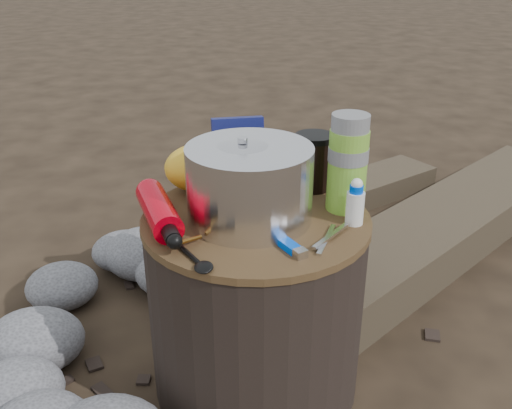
{
  "coord_description": "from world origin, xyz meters",
  "views": [
    {
      "loc": [
        -0.07,
        -1.1,
        1.0
      ],
      "look_at": [
        0.0,
        0.0,
        0.48
      ],
      "focal_mm": 40.11,
      "sensor_mm": 36.0,
      "label": 1
    }
  ],
  "objects": [
    {
      "name": "stump",
      "position": [
        0.0,
        0.0,
        0.23
      ],
      "size": [
        0.49,
        0.49,
        0.45
      ],
      "primitive_type": "cylinder",
      "color": "black",
      "rests_on": "ground"
    },
    {
      "name": "ground",
      "position": [
        0.0,
        0.0,
        0.0
      ],
      "size": [
        60.0,
        60.0,
        0.0
      ],
      "primitive_type": "plane",
      "color": "#2F2419",
      "rests_on": "ground"
    },
    {
      "name": "thermos",
      "position": [
        0.2,
        0.03,
        0.56
      ],
      "size": [
        0.08,
        0.08,
        0.21
      ],
      "primitive_type": "cylinder",
      "color": "#7AB835",
      "rests_on": "stump"
    },
    {
      "name": "lighter",
      "position": [
        0.05,
        -0.14,
        0.46
      ],
      "size": [
        0.06,
        0.09,
        0.02
      ],
      "primitive_type": "cube",
      "rotation": [
        0.0,
        0.0,
        0.49
      ],
      "color": "#0049E4",
      "rests_on": "stump"
    },
    {
      "name": "travel_mug",
      "position": [
        0.14,
        0.15,
        0.52
      ],
      "size": [
        0.09,
        0.09,
        0.13
      ],
      "primitive_type": "cylinder",
      "color": "black",
      "rests_on": "stump"
    },
    {
      "name": "foil_windscreen",
      "position": [
        -0.01,
        -0.01,
        0.53
      ],
      "size": [
        0.26,
        0.26,
        0.16
      ],
      "primitive_type": "cylinder",
      "color": "silver",
      "rests_on": "stump"
    },
    {
      "name": "camping_pot",
      "position": [
        -0.03,
        0.01,
        0.53
      ],
      "size": [
        0.17,
        0.17,
        0.17
      ],
      "primitive_type": "cylinder",
      "color": "silver",
      "rests_on": "stump"
    },
    {
      "name": "stuff_sack",
      "position": [
        -0.12,
        0.15,
        0.51
      ],
      "size": [
        0.16,
        0.13,
        0.11
      ],
      "primitive_type": "ellipsoid",
      "color": "yellow",
      "rests_on": "stump"
    },
    {
      "name": "pot_grabber",
      "position": [
        0.13,
        -0.12,
        0.46
      ],
      "size": [
        0.1,
        0.13,
        0.01
      ],
      "primitive_type": null,
      "rotation": [
        0.0,
        0.0,
        -0.56
      ],
      "color": "silver",
      "rests_on": "stump"
    },
    {
      "name": "spork",
      "position": [
        -0.14,
        -0.15,
        0.46
      ],
      "size": [
        0.09,
        0.13,
        0.01
      ],
      "primitive_type": null,
      "rotation": [
        0.0,
        0.0,
        0.52
      ],
      "color": "black",
      "rests_on": "stump"
    },
    {
      "name": "food_pouch",
      "position": [
        -0.03,
        0.21,
        0.53
      ],
      "size": [
        0.13,
        0.04,
        0.16
      ],
      "primitive_type": "cube",
      "rotation": [
        0.0,
        0.0,
        0.11
      ],
      "color": "#111656",
      "rests_on": "stump"
    },
    {
      "name": "squeeze_bottle",
      "position": [
        0.2,
        -0.04,
        0.5
      ],
      "size": [
        0.04,
        0.04,
        0.09
      ],
      "primitive_type": "cylinder",
      "color": "white",
      "rests_on": "stump"
    },
    {
      "name": "log_small",
      "position": [
        0.33,
        0.93,
        0.05
      ],
      "size": [
        1.04,
        0.76,
        0.09
      ],
      "primitive_type": "cube",
      "rotation": [
        0.0,
        0.0,
        -1.01
      ],
      "color": "#3F3527",
      "rests_on": "ground"
    },
    {
      "name": "fuel_bottle",
      "position": [
        -0.2,
        -0.02,
        0.48
      ],
      "size": [
        0.14,
        0.26,
        0.06
      ],
      "primitive_type": null,
      "rotation": [
        0.0,
        0.0,
        0.3
      ],
      "color": "red",
      "rests_on": "stump"
    },
    {
      "name": "log_main",
      "position": [
        0.65,
        0.59,
        0.07
      ],
      "size": [
        1.49,
        1.35,
        0.14
      ],
      "primitive_type": "cube",
      "rotation": [
        0.0,
        0.0,
        -0.86
      ],
      "color": "#3F3527",
      "rests_on": "ground"
    },
    {
      "name": "rock_ring",
      "position": [
        -0.37,
        0.14,
        0.1
      ],
      "size": [
        0.45,
        0.99,
        0.2
      ],
      "primitive_type": null,
      "color": "slate",
      "rests_on": "ground"
    }
  ]
}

